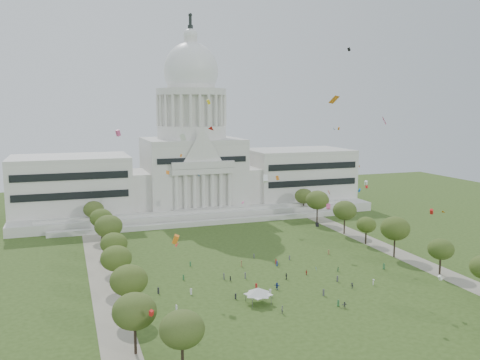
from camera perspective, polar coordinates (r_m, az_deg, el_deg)
The scene contains 32 objects.
ground at distance 140.47m, azimuth 6.17°, elevation -12.25°, with size 400.00×400.00×0.00m, color #314718.
capitol at distance 240.69m, azimuth -5.36°, elevation 1.79°, with size 160.00×64.50×91.30m.
path_left at distance 156.85m, azimuth -15.19°, elevation -10.28°, with size 8.00×160.00×0.04m, color gray.
path_right at distance 188.46m, azimuth 15.59°, elevation -7.17°, with size 8.00×160.00×0.04m, color gray.
row_tree_l_0 at distance 105.63m, azimuth -11.77°, elevation -14.23°, with size 8.85×8.85×12.59m.
row_tree_l_1 at distance 123.17m, azimuth -12.37°, elevation -10.95°, with size 8.86×8.86×12.59m.
row_tree_r_1 at distance 161.31m, azimuth 21.63°, elevation -7.23°, with size 7.58×7.58×10.78m.
row_tree_l_2 at distance 142.44m, azimuth -13.74°, elevation -8.54°, with size 8.42×8.42×11.97m.
row_tree_r_2 at distance 174.06m, azimuth 17.03°, elevation -5.22°, with size 9.55×9.55×13.58m.
row_tree_l_3 at distance 158.53m, azimuth -13.98°, elevation -6.95°, with size 8.12×8.12×11.55m.
row_tree_r_3 at distance 188.38m, azimuth 14.00°, elevation -4.90°, with size 7.01×7.01×9.98m.
row_tree_l_4 at distance 176.15m, azimuth -14.55°, elevation -5.05°, with size 9.29×9.29×13.21m.
row_tree_r_4 at distance 200.97m, azimuth 11.68°, elevation -3.36°, with size 9.19×9.19×13.06m.
row_tree_l_5 at distance 194.40m, azimuth -15.33°, elevation -4.14°, with size 8.33×8.33×11.85m.
row_tree_r_5 at distance 217.47m, azimuth 8.69°, elevation -2.24°, with size 9.82×9.82×13.96m.
row_tree_l_6 at distance 212.08m, azimuth -16.11°, elevation -3.20°, with size 8.19×8.19×11.64m.
row_tree_r_6 at distance 234.54m, azimuth 7.17°, elevation -1.81°, with size 8.42×8.42×11.97m.
near_tree_0 at distance 97.53m, azimuth -6.53°, elevation -16.32°, with size 8.47×8.47×12.04m.
event_tent at distance 130.36m, azimuth 2.07°, elevation -12.34°, with size 9.61×9.61×4.16m.
person_0 at distance 162.62m, azimuth 15.86°, elevation -9.30°, with size 0.93×0.61×1.90m, color #33723F.
person_2 at distance 157.23m, azimuth 10.98°, elevation -9.81°, with size 0.73×0.45×1.51m, color #33723F.
person_3 at distance 144.10m, azimuth 12.47°, elevation -11.51°, with size 1.09×0.56×1.68m, color #26262B.
person_4 at distance 148.45m, azimuth 5.22°, elevation -10.70°, with size 1.13×0.62×1.92m, color #26262B.
person_5 at distance 140.56m, azimuth 4.18°, elevation -11.79°, with size 1.79×0.71×1.93m, color navy.
person_6 at distance 131.52m, azimuth 10.97°, elevation -13.40°, with size 0.85×0.56×1.75m, color #33723F.
person_7 at distance 125.51m, azimuth 4.75°, elevation -14.31°, with size 0.71×0.52×1.94m, color #4C4C51.
person_8 at distance 146.27m, azimuth -1.11°, elevation -11.03°, with size 0.77×0.47×1.58m, color #26262B.
person_9 at distance 148.04m, azimuth 14.75°, elevation -11.03°, with size 1.14×0.59×1.76m, color silver.
person_10 at distance 152.84m, azimuth 7.46°, elevation -10.25°, with size 0.91×0.50×1.55m, color #B21E1E.
person_11 at distance 130.77m, azimuth 11.66°, elevation -13.59°, with size 1.49×0.59×1.60m, color #4C4C51.
distant_crowd at distance 147.26m, azimuth -1.03°, elevation -10.88°, with size 67.67×37.40×1.89m.
kite_swarm at distance 142.73m, azimuth 4.38°, elevation 0.36°, with size 83.69×103.48×61.18m.
Camera 1 is at (-56.85, -118.77, 48.92)m, focal length 38.00 mm.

